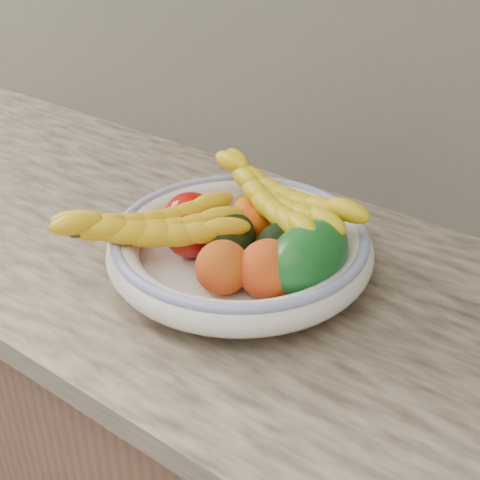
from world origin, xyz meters
The scene contains 15 objects.
kitchen_counter centered at (0.00, 1.69, 0.46)m, with size 2.44×0.66×1.40m.
fruit_bowl centered at (0.00, 1.66, 0.95)m, with size 0.39×0.39×0.08m.
clementine_back_left centered at (-0.05, 1.75, 0.95)m, with size 0.05×0.05×0.05m, color orange.
clementine_back_right centered at (0.02, 1.77, 0.95)m, with size 0.05×0.05×0.05m, color #FF5505.
clementine_back_mid centered at (-0.01, 1.72, 0.95)m, with size 0.06×0.06×0.05m, color #E95904.
clementine_extra centered at (-0.04, 1.74, 0.95)m, with size 0.05×0.05×0.05m, color #F26005.
tomato_left centered at (-0.10, 1.67, 0.96)m, with size 0.08×0.08×0.07m, color #AF0800.
tomato_near_left centered at (-0.06, 1.62, 0.96)m, with size 0.07×0.07×0.06m, color #B7130C.
avocado_center centered at (-0.01, 1.65, 0.96)m, with size 0.07×0.10×0.07m, color black.
avocado_right centered at (0.06, 1.68, 0.96)m, with size 0.07×0.10×0.07m, color black.
green_mango centered at (0.12, 1.66, 0.98)m, with size 0.09×0.14×0.10m, color #10551B.
peach_front centered at (0.03, 1.58, 0.97)m, with size 0.08×0.08×0.08m, color orange.
peach_right centered at (0.08, 1.61, 0.97)m, with size 0.08×0.08×0.08m, color orange.
banana_bunch_back centered at (0.01, 1.74, 0.99)m, with size 0.32×0.12×0.09m, color yellow, non-canonical shape.
banana_bunch_front centered at (-0.09, 1.57, 0.98)m, with size 0.29×0.11×0.08m, color gold, non-canonical shape.
Camera 1 is at (0.50, 1.00, 1.47)m, focal length 50.00 mm.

